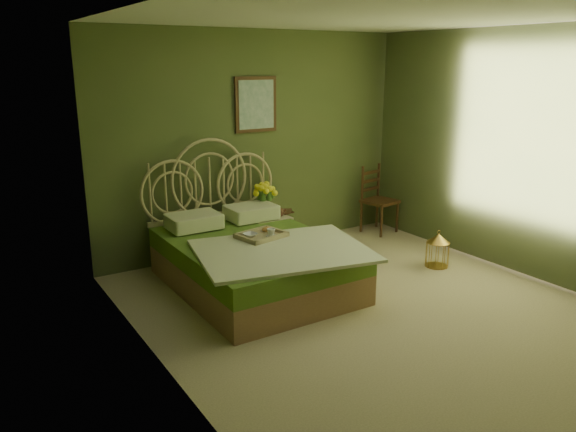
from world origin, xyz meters
TOP-DOWN VIEW (x-y plane):
  - floor at (0.00, 0.00)m, footprint 4.50×4.50m
  - ceiling at (0.00, 0.00)m, footprint 4.50×4.50m
  - wall_back at (0.00, 2.25)m, footprint 4.00×0.00m
  - wall_left at (-2.00, 0.00)m, footprint 0.00×4.50m
  - wall_right at (2.00, 0.00)m, footprint 0.00×4.50m
  - wall_art at (0.00, 2.22)m, footprint 0.54×0.04m
  - bed at (-0.66, 1.16)m, footprint 1.79×2.26m
  - nightstand at (-0.09, 1.84)m, footprint 0.46×0.47m
  - chair at (1.70, 1.97)m, footprint 0.47×0.47m
  - birdcage at (1.37, 0.54)m, footprint 0.25×0.25m
  - book_lower at (0.08, 1.85)m, footprint 0.16×0.22m
  - book_upper at (0.08, 1.85)m, footprint 0.24×0.25m
  - cereal_bowl at (-0.69, 1.14)m, footprint 0.16×0.16m
  - coffee_cup at (-0.51, 1.03)m, footprint 0.09×0.09m

SIDE VIEW (x-z plane):
  - floor at x=0.00m, z-range 0.00..0.00m
  - birdcage at x=1.37m, z-range 0.00..0.38m
  - bed at x=-0.66m, z-range -0.39..1.01m
  - nightstand at x=-0.09m, z-range -0.12..0.81m
  - chair at x=1.70m, z-range 0.05..0.95m
  - book_lower at x=0.08m, z-range 0.50..0.52m
  - book_upper at x=0.08m, z-range 0.53..0.54m
  - cereal_bowl at x=-0.69m, z-range 0.54..0.57m
  - coffee_cup at x=-0.51m, z-range 0.54..0.62m
  - wall_back at x=0.00m, z-range -0.70..3.30m
  - wall_left at x=-2.00m, z-range -0.95..3.55m
  - wall_right at x=2.00m, z-range -0.95..3.55m
  - wall_art at x=0.00m, z-range 1.43..2.07m
  - ceiling at x=0.00m, z-range 2.60..2.60m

